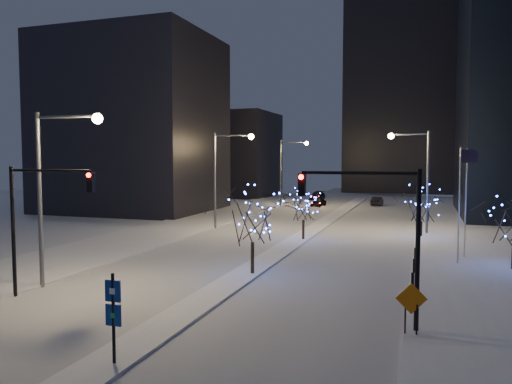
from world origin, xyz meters
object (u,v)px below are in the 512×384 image
at_px(street_lamp_w_near, 54,175).
at_px(street_lamp_east, 418,168).
at_px(traffic_signal_west, 36,210).
at_px(holiday_tree_plaza_far, 422,206).
at_px(holiday_tree_median_far, 303,207).
at_px(street_lamp_w_far, 287,164).
at_px(construction_sign, 411,303).
at_px(street_lamp_w_mid, 224,167).
at_px(traffic_signal_east, 380,221).
at_px(car_mid, 377,201).
at_px(holiday_tree_median_near, 252,217).
at_px(wayfinding_sign, 113,310).
at_px(car_near, 319,202).
at_px(car_far, 317,195).

relative_size(street_lamp_w_near, street_lamp_east, 1.00).
bearing_deg(traffic_signal_west, holiday_tree_plaza_far, 55.70).
bearing_deg(street_lamp_east, holiday_tree_plaza_far, -79.32).
bearing_deg(holiday_tree_median_far, street_lamp_w_far, 107.80).
relative_size(street_lamp_w_far, construction_sign, 4.66).
xyz_separation_m(street_lamp_w_mid, traffic_signal_east, (17.88, -26.00, -1.74)).
bearing_deg(car_mid, holiday_tree_median_near, 89.33).
distance_m(traffic_signal_east, car_mid, 57.52).
height_order(street_lamp_w_near, construction_sign, street_lamp_w_near).
bearing_deg(traffic_signal_east, holiday_tree_plaza_far, 86.65).
bearing_deg(street_lamp_w_mid, wayfinding_sign, -74.28).
height_order(holiday_tree_plaza_far, wayfinding_sign, holiday_tree_plaza_far).
distance_m(street_lamp_w_far, traffic_signal_east, 54.07).
bearing_deg(car_near, street_lamp_w_mid, -90.24).
bearing_deg(wayfinding_sign, holiday_tree_plaza_far, 72.15).
height_order(traffic_signal_east, car_near, traffic_signal_east).
bearing_deg(car_far, traffic_signal_west, -87.48).
distance_m(holiday_tree_median_far, construction_sign, 24.28).
relative_size(street_lamp_w_near, holiday_tree_median_near, 1.81).
xyz_separation_m(car_far, wayfinding_sign, (7.57, -72.16, 1.38)).
bearing_deg(street_lamp_w_mid, holiday_tree_plaza_far, 2.25).
distance_m(holiday_tree_median_near, construction_sign, 12.97).
xyz_separation_m(traffic_signal_west, construction_sign, (18.74, 0.45, -3.32)).
xyz_separation_m(car_mid, holiday_tree_median_far, (-3.32, -35.54, 2.40)).
bearing_deg(car_mid, construction_sign, 99.57).
relative_size(street_lamp_w_mid, holiday_tree_plaza_far, 2.18).
xyz_separation_m(street_lamp_w_mid, car_near, (4.42, 26.97, -5.86)).
xyz_separation_m(holiday_tree_plaza_far, construction_sign, (-0.20, -27.32, -1.55)).
relative_size(street_lamp_w_near, car_mid, 2.45).
bearing_deg(car_near, traffic_signal_east, -66.69).
relative_size(car_near, holiday_tree_median_far, 0.85).
bearing_deg(wayfinding_sign, street_lamp_w_mid, 104.61).
relative_size(holiday_tree_plaza_far, construction_sign, 2.14).
xyz_separation_m(street_lamp_east, holiday_tree_median_near, (-9.58, -21.37, -2.72)).
relative_size(street_lamp_w_mid, traffic_signal_east, 1.43).
bearing_deg(street_lamp_w_near, car_mid, 77.19).
bearing_deg(car_far, holiday_tree_median_far, -76.37).
distance_m(traffic_signal_east, car_far, 67.26).
bearing_deg(car_near, traffic_signal_west, -85.09).
bearing_deg(street_lamp_east, street_lamp_w_near, -124.19).
distance_m(street_lamp_w_far, construction_sign, 55.26).
height_order(car_near, car_mid, car_mid).
distance_m(traffic_signal_west, holiday_tree_median_near, 12.47).
relative_size(street_lamp_east, holiday_tree_median_near, 1.81).
relative_size(traffic_signal_west, traffic_signal_east, 1.00).
relative_size(traffic_signal_east, holiday_tree_median_far, 1.60).
bearing_deg(traffic_signal_east, car_mid, 95.12).
height_order(street_lamp_w_mid, traffic_signal_west, street_lamp_w_mid).
distance_m(wayfinding_sign, construction_sign, 11.88).
relative_size(street_lamp_w_far, holiday_tree_median_near, 1.81).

